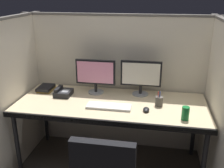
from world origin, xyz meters
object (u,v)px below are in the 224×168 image
at_px(book_stack, 46,88).
at_px(desk, 111,107).
at_px(monitor_left, 95,74).
at_px(soda_can, 185,113).
at_px(pen_cup, 159,101).
at_px(computer_mouse, 146,110).
at_px(monitor_right, 141,76).
at_px(desk_phone, 63,92).
at_px(keyboard_main, 109,106).

bearing_deg(book_stack, desk, -14.92).
xyz_separation_m(monitor_left, soda_can, (0.91, -0.48, -0.15)).
relative_size(book_stack, pen_cup, 1.38).
relative_size(desk, computer_mouse, 19.79).
bearing_deg(monitor_left, pen_cup, -18.11).
distance_m(monitor_right, book_stack, 1.07).
relative_size(monitor_right, pen_cup, 2.70).
xyz_separation_m(desk, monitor_left, (-0.21, 0.24, 0.27)).
height_order(monitor_left, monitor_right, same).
relative_size(monitor_right, desk_phone, 2.26).
bearing_deg(keyboard_main, soda_can, -10.44).
distance_m(book_stack, desk_phone, 0.26).
relative_size(pen_cup, soda_can, 1.31).
relative_size(monitor_left, book_stack, 1.95).
bearing_deg(pen_cup, monitor_right, 128.19).
xyz_separation_m(monitor_right, soda_can, (0.43, -0.51, -0.15)).
xyz_separation_m(computer_mouse, soda_can, (0.34, -0.11, 0.04)).
bearing_deg(keyboard_main, desk, 90.19).
bearing_deg(pen_cup, computer_mouse, -128.70).
bearing_deg(monitor_right, computer_mouse, -77.96).
bearing_deg(soda_can, desk_phone, 164.64).
xyz_separation_m(keyboard_main, pen_cup, (0.47, 0.12, 0.04)).
bearing_deg(book_stack, soda_can, -16.71).
relative_size(monitor_right, computer_mouse, 4.48).
bearing_deg(book_stack, pen_cup, -8.69).
relative_size(keyboard_main, pen_cup, 2.70).
xyz_separation_m(keyboard_main, computer_mouse, (0.36, -0.02, 0.01)).
relative_size(monitor_left, monitor_right, 1.00).
distance_m(pen_cup, soda_can, 0.34).
height_order(keyboard_main, book_stack, book_stack).
bearing_deg(book_stack, monitor_right, 3.45).
height_order(monitor_right, soda_can, monitor_right).
bearing_deg(computer_mouse, desk, 160.33).
height_order(computer_mouse, pen_cup, pen_cup).
relative_size(desk, monitor_left, 4.42).
height_order(keyboard_main, computer_mouse, computer_mouse).
distance_m(desk, desk_phone, 0.56).
bearing_deg(desk, pen_cup, 1.96).
distance_m(monitor_left, desk_phone, 0.40).
bearing_deg(keyboard_main, monitor_left, 121.41).
xyz_separation_m(monitor_left, computer_mouse, (0.57, -0.37, -0.20)).
height_order(pen_cup, soda_can, pen_cup).
bearing_deg(pen_cup, keyboard_main, -165.32).
relative_size(monitor_right, soda_can, 3.52).
relative_size(keyboard_main, computer_mouse, 4.48).
bearing_deg(desk_phone, monitor_left, 22.49).
height_order(monitor_left, soda_can, monitor_left).
bearing_deg(keyboard_main, book_stack, 157.99).
distance_m(monitor_left, keyboard_main, 0.46).
bearing_deg(pen_cup, book_stack, 171.31).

